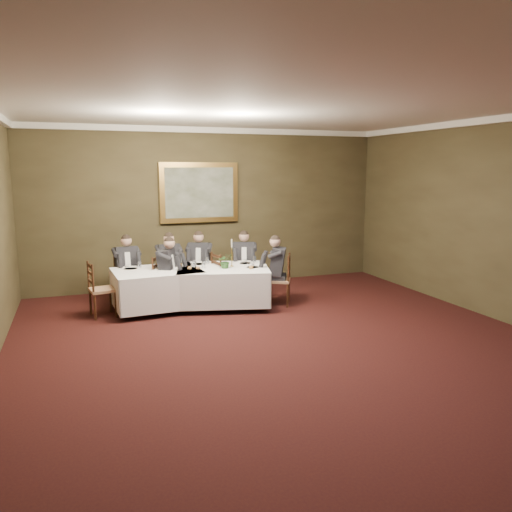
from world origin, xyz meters
TOP-DOWN VIEW (x-y plane):
  - ground at (0.00, 0.00)m, footprint 10.00×10.00m
  - ceiling at (0.00, 0.00)m, footprint 8.00×10.00m
  - back_wall at (0.00, 5.00)m, footprint 8.00×0.10m
  - crown_molding at (0.00, 0.00)m, footprint 8.00×10.00m
  - table_main at (-0.27, 3.12)m, footprint 2.00×1.71m
  - table_second at (-1.50, 3.27)m, footprint 1.65×1.30m
  - chair_main_backleft at (-0.49, 4.09)m, footprint 0.57×0.56m
  - diner_main_backleft at (-0.50, 4.08)m, footprint 0.56×0.60m
  - chair_main_backright at (0.40, 3.86)m, footprint 0.55×0.54m
  - diner_main_backright at (0.40, 3.85)m, footprint 0.53×0.58m
  - chair_main_endleft at (-1.32, 3.40)m, footprint 0.58×0.59m
  - diner_main_endleft at (-1.31, 3.39)m, footprint 0.61×0.58m
  - chair_main_endright at (0.79, 2.84)m, footprint 0.57×0.58m
  - diner_main_endright at (0.78, 2.85)m, footprint 0.61×0.57m
  - chair_sec_backleft at (-1.98, 4.05)m, footprint 0.49×0.47m
  - diner_sec_backleft at (-1.98, 4.04)m, footprint 0.45×0.52m
  - chair_sec_backright at (-1.13, 4.11)m, footprint 0.45×0.43m
  - diner_sec_backright at (-1.13, 4.09)m, footprint 0.43×0.49m
  - chair_sec_endright at (-0.51, 3.34)m, footprint 0.49×0.51m
  - chair_sec_endleft at (-2.50, 3.21)m, footprint 0.49×0.50m
  - centerpiece at (-0.25, 3.01)m, footprint 0.28×0.25m
  - candlestick at (-0.09, 3.14)m, footprint 0.08×0.08m
  - place_setting_table_main at (-0.57, 3.61)m, footprint 0.33×0.31m
  - place_setting_table_second at (-1.89, 3.60)m, footprint 0.33×0.31m
  - painting at (-0.27, 4.94)m, footprint 1.75×0.09m

SIDE VIEW (x-z plane):
  - ground at x=0.00m, z-range 0.00..0.00m
  - chair_main_backleft at x=-0.49m, z-range -0.22..0.78m
  - chair_main_backright at x=0.40m, z-range -0.22..0.78m
  - chair_main_endleft at x=-1.32m, z-range -0.22..0.78m
  - chair_main_endright at x=0.79m, z-range -0.22..0.78m
  - chair_sec_backleft at x=-1.98m, z-range -0.22..0.78m
  - chair_sec_backright at x=-1.13m, z-range -0.22..0.78m
  - chair_sec_endright at x=-0.51m, z-range -0.22..0.78m
  - chair_sec_endleft at x=-2.50m, z-range -0.22..0.78m
  - table_second at x=-1.50m, z-range 0.12..0.78m
  - table_main at x=-0.27m, z-range 0.12..0.78m
  - diner_main_backleft at x=-0.50m, z-range -0.16..1.19m
  - diner_main_backright at x=0.40m, z-range -0.16..1.19m
  - diner_main_endleft at x=-1.31m, z-range -0.16..1.19m
  - diner_main_endright at x=0.78m, z-range -0.16..1.19m
  - diner_sec_backleft at x=-1.98m, z-range -0.16..1.19m
  - diner_sec_backright at x=-1.13m, z-range -0.16..1.19m
  - place_setting_table_main at x=-0.57m, z-range 0.73..0.87m
  - place_setting_table_second at x=-1.89m, z-range 0.73..0.87m
  - centerpiece at x=-0.25m, z-range 0.77..1.06m
  - candlestick at x=-0.09m, z-range 0.69..1.23m
  - back_wall at x=0.00m, z-range 0.00..3.50m
  - painting at x=-0.27m, z-range 1.44..2.75m
  - crown_molding at x=0.00m, z-range 3.38..3.50m
  - ceiling at x=0.00m, z-range 3.45..3.55m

